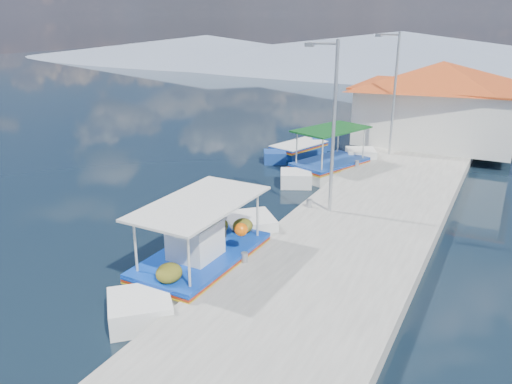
% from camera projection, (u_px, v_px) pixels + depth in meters
% --- Properties ---
extents(ground, '(160.00, 160.00, 0.00)m').
position_uv_depth(ground, '(194.00, 220.00, 19.09)').
color(ground, black).
rests_on(ground, ground).
extents(quay, '(5.00, 44.00, 0.50)m').
position_uv_depth(quay, '(391.00, 191.00, 21.48)').
color(quay, '#AFADA3').
rests_on(quay, ground).
extents(bollards, '(0.20, 17.20, 0.30)m').
position_uv_depth(bollards, '(338.00, 180.00, 21.63)').
color(bollards, '#A5A8AD').
rests_on(bollards, quay).
extents(main_caique, '(2.37, 7.73, 2.54)m').
position_uv_depth(main_caique, '(204.00, 259.00, 14.99)').
color(main_caique, silver).
rests_on(main_caique, ground).
extents(caique_green_canopy, '(3.46, 6.28, 2.50)m').
position_uv_depth(caique_green_canopy, '(330.00, 167.00, 24.41)').
color(caique_green_canopy, silver).
rests_on(caique_green_canopy, ground).
extents(caique_blue_hull, '(2.65, 5.34, 0.99)m').
position_uv_depth(caique_blue_hull, '(299.00, 150.00, 27.83)').
color(caique_blue_hull, navy).
rests_on(caique_blue_hull, ground).
extents(harbor_building, '(10.49, 10.49, 4.40)m').
position_uv_depth(harbor_building, '(439.00, 101.00, 28.07)').
color(harbor_building, silver).
rests_on(harbor_building, quay).
extents(lamp_post_near, '(1.21, 0.14, 6.00)m').
position_uv_depth(lamp_post_near, '(332.00, 119.00, 17.54)').
color(lamp_post_near, '#A5A8AD').
rests_on(lamp_post_near, quay).
extents(lamp_post_far, '(1.21, 0.14, 6.00)m').
position_uv_depth(lamp_post_far, '(393.00, 88.00, 25.09)').
color(lamp_post_far, '#A5A8AD').
rests_on(lamp_post_far, quay).
extents(mountain_ridge, '(171.40, 96.00, 5.50)m').
position_uv_depth(mountain_ridge, '(495.00, 59.00, 62.55)').
color(mountain_ridge, slate).
rests_on(mountain_ridge, ground).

